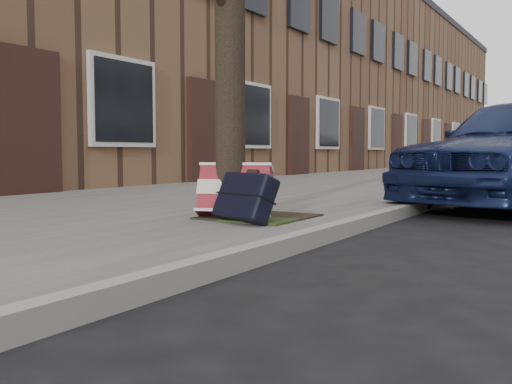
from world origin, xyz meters
The scene contains 6 objects.
ground centered at (0.00, 0.00, 0.00)m, with size 120.00×120.00×0.00m, color black.
near_sidewalk centered at (-3.70, 15.00, 0.06)m, with size 5.00×70.00×0.12m, color gray.
house_near centered at (-9.60, 16.00, 3.50)m, with size 6.80×40.00×7.00m, color brown.
dirt_patch centered at (-2.00, 1.20, 0.13)m, with size 0.85×0.85×0.01m, color black.
suitcase_red centered at (-2.14, 1.04, 0.36)m, with size 0.61×0.17×0.44m, color maroon.
suitcase_navy centered at (-1.89, 0.81, 0.33)m, with size 0.54×0.17×0.39m, color black.
Camera 1 is at (0.56, -3.01, 0.69)m, focal length 40.00 mm.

